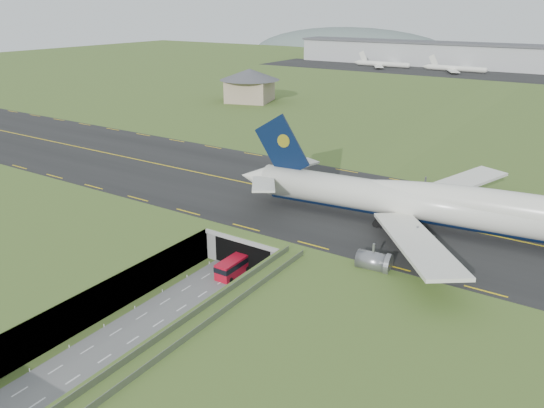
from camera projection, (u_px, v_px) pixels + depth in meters
The scene contains 10 objects.
ground at pixel (214, 288), 88.46m from camera, with size 900.00×900.00×0.00m, color #486227.
airfield_deck at pixel (213, 272), 87.40m from camera, with size 800.00×800.00×6.00m, color gray.
trench_road at pixel (184, 307), 82.55m from camera, with size 12.00×75.00×0.20m, color slate.
taxiway at pixel (312, 197), 112.12m from camera, with size 800.00×44.00×0.18m, color black.
tunnel_portal at pixel (269, 235), 100.35m from camera, with size 17.00×22.30×6.00m.
guideway at pixel (184, 338), 65.98m from camera, with size 3.00×53.00×7.05m.
jumbo_jet at pixel (461, 208), 92.06m from camera, with size 87.82×57.37×19.09m.
shuttle_tram at pixel (233, 267), 91.99m from camera, with size 2.89×7.31×2.98m.
service_building at pixel (250, 82), 219.82m from camera, with size 31.00×31.00×13.55m.
cargo_terminal at pixel (529, 58), 317.82m from camera, with size 320.00×67.00×15.60m.
Camera 1 is at (50.77, -59.77, 44.32)m, focal length 35.00 mm.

